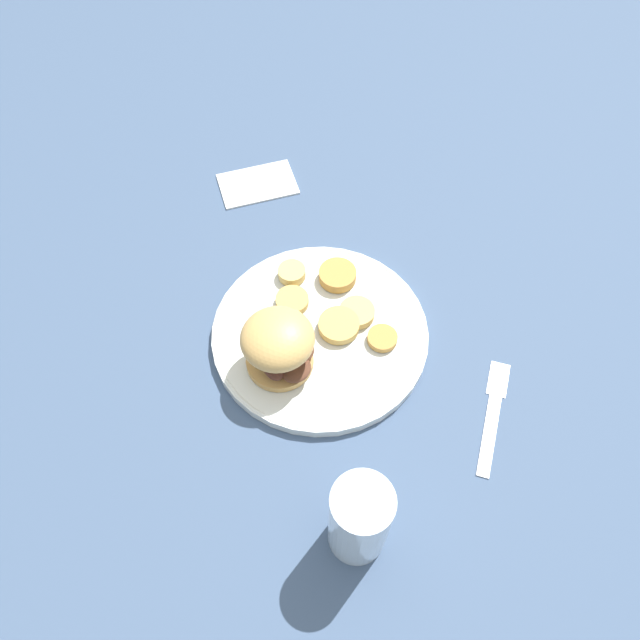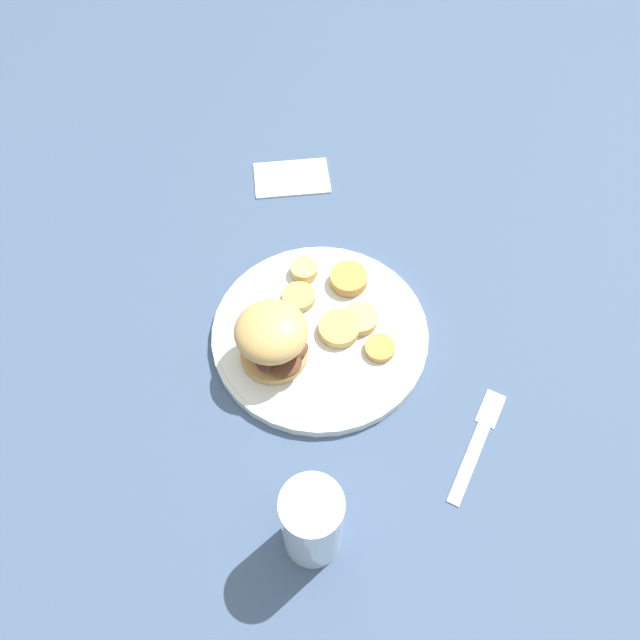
# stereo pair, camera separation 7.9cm
# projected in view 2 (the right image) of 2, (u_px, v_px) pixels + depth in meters

# --- Properties ---
(ground_plane) EXTENTS (4.00, 4.00, 0.00)m
(ground_plane) POSITION_uv_depth(u_px,v_px,m) (320.00, 337.00, 0.83)
(ground_plane) COLOR #3D5170
(dinner_plate) EXTENTS (0.28, 0.28, 0.02)m
(dinner_plate) POSITION_uv_depth(u_px,v_px,m) (320.00, 333.00, 0.82)
(dinner_plate) COLOR silver
(dinner_plate) RESTS_ON ground_plane
(sandwich) EXTENTS (0.10, 0.09, 0.08)m
(sandwich) POSITION_uv_depth(u_px,v_px,m) (273.00, 338.00, 0.75)
(sandwich) COLOR tan
(sandwich) RESTS_ON dinner_plate
(potato_round_0) EXTENTS (0.04, 0.04, 0.01)m
(potato_round_0) POSITION_uv_depth(u_px,v_px,m) (380.00, 348.00, 0.79)
(potato_round_0) COLOR #BC8942
(potato_round_0) RESTS_ON dinner_plate
(potato_round_1) EXTENTS (0.04, 0.04, 0.01)m
(potato_round_1) POSITION_uv_depth(u_px,v_px,m) (299.00, 297.00, 0.84)
(potato_round_1) COLOR tan
(potato_round_1) RESTS_ON dinner_plate
(potato_round_2) EXTENTS (0.05, 0.05, 0.01)m
(potato_round_2) POSITION_uv_depth(u_px,v_px,m) (349.00, 279.00, 0.85)
(potato_round_2) COLOR #BC8942
(potato_round_2) RESTS_ON dinner_plate
(potato_round_3) EXTENTS (0.04, 0.04, 0.01)m
(potato_round_3) POSITION_uv_depth(u_px,v_px,m) (304.00, 269.00, 0.86)
(potato_round_3) COLOR #DBB766
(potato_round_3) RESTS_ON dinner_plate
(potato_round_4) EXTENTS (0.05, 0.05, 0.01)m
(potato_round_4) POSITION_uv_depth(u_px,v_px,m) (339.00, 331.00, 0.81)
(potato_round_4) COLOR tan
(potato_round_4) RESTS_ON dinner_plate
(potato_round_5) EXTENTS (0.05, 0.05, 0.01)m
(potato_round_5) POSITION_uv_depth(u_px,v_px,m) (360.00, 318.00, 0.82)
(potato_round_5) COLOR #DBB766
(potato_round_5) RESTS_ON dinner_plate
(fork) EXTENTS (0.15, 0.09, 0.00)m
(fork) POSITION_uv_depth(u_px,v_px,m) (477.00, 443.00, 0.74)
(fork) COLOR silver
(fork) RESTS_ON ground_plane
(drinking_glass) EXTENTS (0.06, 0.06, 0.13)m
(drinking_glass) POSITION_uv_depth(u_px,v_px,m) (307.00, 523.00, 0.63)
(drinking_glass) COLOR silver
(drinking_glass) RESTS_ON ground_plane
(napkin) EXTENTS (0.09, 0.13, 0.01)m
(napkin) POSITION_uv_depth(u_px,v_px,m) (292.00, 177.00, 0.98)
(napkin) COLOR white
(napkin) RESTS_ON ground_plane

